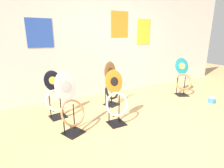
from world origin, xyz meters
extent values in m
plane|color=tan|center=(0.00, 0.00, 0.00)|extent=(14.00, 14.00, 0.00)
cube|color=silver|center=(0.00, 2.26, 1.30)|extent=(8.00, 0.06, 2.60)
cube|color=yellow|center=(1.10, 2.23, 1.55)|extent=(0.43, 0.01, 0.66)
cube|color=#284CAD|center=(-1.52, 2.23, 1.50)|extent=(0.51, 0.01, 0.58)
cube|color=orange|center=(0.34, 2.23, 1.71)|extent=(0.48, 0.01, 0.62)
cube|color=black|center=(1.56, 1.16, 0.01)|extent=(0.36, 0.36, 0.01)
cylinder|color=black|center=(1.50, 1.28, 0.23)|extent=(0.02, 0.02, 0.43)
cylinder|color=black|center=(1.69, 1.21, 0.23)|extent=(0.02, 0.02, 0.43)
cylinder|color=black|center=(1.53, 1.09, 0.18)|extent=(0.21, 0.10, 0.02)
torus|color=#9E7042|center=(1.55, 1.14, 0.36)|extent=(0.50, 0.40, 0.39)
ellipsoid|color=#197075|center=(1.62, 1.30, 0.71)|extent=(0.38, 0.29, 0.40)
ellipsoid|color=#EADB4C|center=(1.61, 1.29, 0.72)|extent=(0.17, 0.12, 0.15)
sphere|color=silver|center=(1.50, 1.27, 0.52)|extent=(0.02, 0.02, 0.02)
sphere|color=silver|center=(1.68, 1.20, 0.52)|extent=(0.02, 0.02, 0.02)
cube|color=black|center=(-1.45, 1.38, 0.01)|extent=(0.32, 0.32, 0.01)
cylinder|color=black|center=(-1.56, 1.46, 0.21)|extent=(0.02, 0.02, 0.39)
cylinder|color=black|center=(-1.37, 1.49, 0.21)|extent=(0.02, 0.02, 0.39)
cylinder|color=black|center=(-1.44, 1.31, 0.17)|extent=(0.22, 0.05, 0.02)
torus|color=beige|center=(-1.45, 1.36, 0.33)|extent=(0.44, 0.30, 0.38)
ellipsoid|color=black|center=(-1.47, 1.51, 0.67)|extent=(0.32, 0.19, 0.36)
ellipsoid|color=yellow|center=(-1.47, 1.49, 0.67)|extent=(0.14, 0.07, 0.14)
sphere|color=silver|center=(-1.55, 1.43, 0.49)|extent=(0.02, 0.02, 0.02)
sphere|color=silver|center=(-1.38, 1.46, 0.49)|extent=(0.02, 0.02, 0.02)
cube|color=black|center=(-1.36, 0.70, 0.01)|extent=(0.37, 0.37, 0.01)
cylinder|color=black|center=(-1.48, 0.75, 0.22)|extent=(0.02, 0.02, 0.41)
cylinder|color=black|center=(-1.30, 0.83, 0.22)|extent=(0.02, 0.02, 0.41)
cylinder|color=black|center=(-1.33, 0.63, 0.18)|extent=(0.21, 0.10, 0.02)
torus|color=#9E7042|center=(-1.35, 0.69, 0.35)|extent=(0.46, 0.35, 0.39)
ellipsoid|color=white|center=(-1.40, 0.81, 0.73)|extent=(0.39, 0.27, 0.44)
ellipsoid|color=silver|center=(-1.40, 0.80, 0.74)|extent=(0.17, 0.11, 0.17)
sphere|color=silver|center=(-1.47, 0.72, 0.52)|extent=(0.02, 0.02, 0.02)
sphere|color=silver|center=(-1.29, 0.80, 0.52)|extent=(0.02, 0.02, 0.02)
cube|color=black|center=(-0.30, 1.44, 0.01)|extent=(0.36, 0.36, 0.01)
cylinder|color=black|center=(-0.42, 1.49, 0.20)|extent=(0.02, 0.02, 0.37)
cylinder|color=black|center=(-0.24, 1.56, 0.20)|extent=(0.02, 0.02, 0.37)
cylinder|color=black|center=(-0.27, 1.37, 0.16)|extent=(0.22, 0.10, 0.02)
torus|color=black|center=(-0.29, 1.42, 0.34)|extent=(0.43, 0.28, 0.40)
ellipsoid|color=#936033|center=(-0.31, 1.48, 0.72)|extent=(0.35, 0.19, 0.43)
ellipsoid|color=#4C2D19|center=(-0.31, 1.46, 0.72)|extent=(0.15, 0.08, 0.16)
sphere|color=silver|center=(-0.40, 1.43, 0.51)|extent=(0.02, 0.02, 0.02)
sphere|color=silver|center=(-0.22, 1.50, 0.51)|extent=(0.02, 0.02, 0.02)
cube|color=black|center=(-0.62, 0.65, 0.01)|extent=(0.28, 0.28, 0.01)
cylinder|color=black|center=(-0.72, 0.74, 0.24)|extent=(0.02, 0.02, 0.45)
cylinder|color=black|center=(-0.52, 0.74, 0.24)|extent=(0.02, 0.02, 0.45)
cylinder|color=black|center=(-0.62, 0.57, 0.19)|extent=(0.22, 0.02, 0.02)
torus|color=silver|center=(-0.62, 0.63, 0.36)|extent=(0.41, 0.20, 0.39)
ellipsoid|color=orange|center=(-0.62, 0.75, 0.72)|extent=(0.32, 0.12, 0.39)
ellipsoid|color=black|center=(-0.62, 0.73, 0.73)|extent=(0.14, 0.04, 0.15)
sphere|color=silver|center=(-0.71, 0.70, 0.53)|extent=(0.02, 0.02, 0.02)
sphere|color=silver|center=(-0.53, 0.70, 0.53)|extent=(0.02, 0.02, 0.02)
cylinder|color=teal|center=(1.73, 0.48, 0.06)|extent=(0.15, 0.15, 0.12)
torus|color=silver|center=(1.73, 0.48, 0.12)|extent=(0.16, 0.16, 0.01)
cylinder|color=#B2B2B7|center=(1.73, 0.48, 0.12)|extent=(0.13, 0.13, 0.00)
camera|label=1|loc=(-1.96, -1.69, 1.46)|focal=28.00mm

